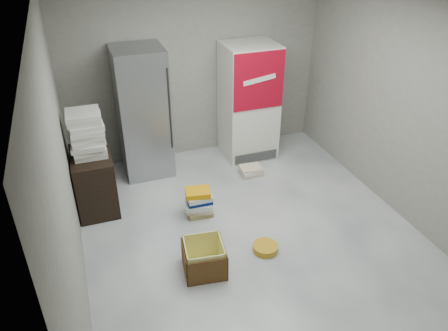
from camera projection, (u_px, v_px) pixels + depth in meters
name	position (u px, v px, depth m)	size (l,w,h in m)	color
ground	(256.00, 241.00, 5.31)	(5.00, 5.00, 0.00)	silver
room_shell	(263.00, 104.00, 4.39)	(4.04, 5.04, 2.82)	gray
steel_fridge	(143.00, 113.00, 6.29)	(0.70, 0.72, 1.90)	#AAACB2
coke_cooler	(249.00, 101.00, 6.79)	(0.80, 0.73, 1.80)	silver
wood_shelf	(95.00, 181.00, 5.74)	(0.50, 0.80, 0.80)	black
supply_box_stack	(87.00, 134.00, 5.39)	(0.44, 0.45, 0.58)	silver
phonebook_stack_main	(199.00, 202.00, 5.68)	(0.38, 0.33, 0.39)	olive
phonebook_stack_side	(251.00, 171.00, 6.60)	(0.33, 0.27, 0.14)	beige
cardboard_box	(204.00, 259.00, 4.82)	(0.50, 0.50, 0.36)	yellow
bucket_lid	(265.00, 248.00, 5.15)	(0.30, 0.30, 0.08)	#BE8A1A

